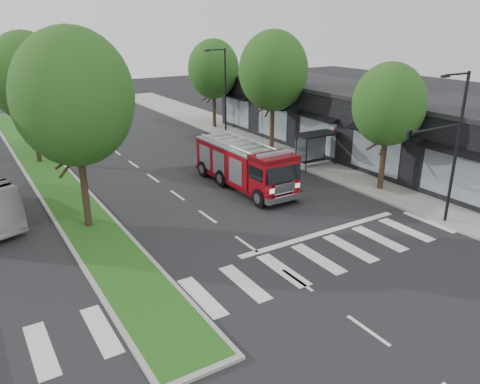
# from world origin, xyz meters

# --- Properties ---
(ground) EXTENTS (140.00, 140.00, 0.00)m
(ground) POSITION_xyz_m (0.00, 0.00, 0.00)
(ground) COLOR black
(ground) RESTS_ON ground
(sidewalk_right) EXTENTS (5.00, 80.00, 0.15)m
(sidewalk_right) POSITION_xyz_m (12.50, 10.00, 0.07)
(sidewalk_right) COLOR gray
(sidewalk_right) RESTS_ON ground
(median) EXTENTS (3.00, 50.00, 0.15)m
(median) POSITION_xyz_m (-6.00, 18.00, 0.08)
(median) COLOR gray
(median) RESTS_ON ground
(storefront_row) EXTENTS (8.00, 30.00, 5.00)m
(storefront_row) POSITION_xyz_m (17.00, 10.00, 2.50)
(storefront_row) COLOR black
(storefront_row) RESTS_ON ground
(bus_shelter) EXTENTS (3.20, 1.60, 2.61)m
(bus_shelter) POSITION_xyz_m (11.20, 8.15, 2.04)
(bus_shelter) COLOR black
(bus_shelter) RESTS_ON ground
(tree_right_near) EXTENTS (4.40, 4.40, 8.05)m
(tree_right_near) POSITION_xyz_m (11.50, 2.00, 5.51)
(tree_right_near) COLOR black
(tree_right_near) RESTS_ON ground
(tree_right_mid) EXTENTS (5.60, 5.60, 9.72)m
(tree_right_mid) POSITION_xyz_m (11.50, 14.00, 6.49)
(tree_right_mid) COLOR black
(tree_right_mid) RESTS_ON ground
(tree_right_far) EXTENTS (5.00, 5.00, 8.73)m
(tree_right_far) POSITION_xyz_m (11.50, 24.00, 5.84)
(tree_right_far) COLOR black
(tree_right_far) RESTS_ON ground
(tree_median_near) EXTENTS (5.80, 5.80, 10.16)m
(tree_median_near) POSITION_xyz_m (-6.00, 6.00, 6.81)
(tree_median_near) COLOR black
(tree_median_near) RESTS_ON ground
(tree_median_far) EXTENTS (5.60, 5.60, 9.72)m
(tree_median_far) POSITION_xyz_m (-6.00, 20.00, 6.49)
(tree_median_far) COLOR black
(tree_median_far) RESTS_ON ground
(streetlight_right_near) EXTENTS (4.08, 0.22, 8.00)m
(streetlight_right_near) POSITION_xyz_m (9.61, -3.50, 4.67)
(streetlight_right_near) COLOR black
(streetlight_right_near) RESTS_ON ground
(streetlight_right_far) EXTENTS (2.11, 0.20, 8.00)m
(streetlight_right_far) POSITION_xyz_m (10.35, 20.00, 4.48)
(streetlight_right_far) COLOR black
(streetlight_right_far) RESTS_ON ground
(fire_engine) EXTENTS (2.85, 8.91, 3.08)m
(fire_engine) POSITION_xyz_m (4.42, 7.12, 1.47)
(fire_engine) COLOR #4E0409
(fire_engine) RESTS_ON ground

